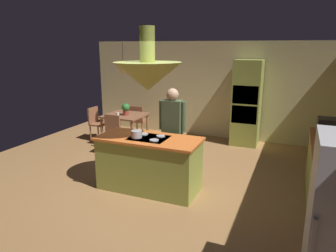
# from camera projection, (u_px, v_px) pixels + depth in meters

# --- Properties ---
(ground) EXTENTS (8.16, 8.16, 0.00)m
(ground) POSITION_uv_depth(u_px,v_px,m) (154.00, 184.00, 5.67)
(ground) COLOR #9E7042
(wall_back) EXTENTS (6.80, 0.10, 2.55)m
(wall_back) POSITION_uv_depth(u_px,v_px,m) (208.00, 90.00, 8.43)
(wall_back) COLOR beige
(wall_back) RESTS_ON ground
(kitchen_island) EXTENTS (1.76, 0.81, 0.95)m
(kitchen_island) POSITION_uv_depth(u_px,v_px,m) (149.00, 163.00, 5.37)
(kitchen_island) COLOR #939E42
(kitchen_island) RESTS_ON ground
(counter_run_right) EXTENTS (0.73, 2.06, 0.93)m
(counter_run_right) POSITION_uv_depth(u_px,v_px,m) (330.00, 171.00, 5.02)
(counter_run_right) COLOR #939E42
(counter_run_right) RESTS_ON ground
(oven_tower) EXTENTS (0.66, 0.62, 2.11)m
(oven_tower) POSITION_uv_depth(u_px,v_px,m) (247.00, 103.00, 7.71)
(oven_tower) COLOR #939E42
(oven_tower) RESTS_ON ground
(dining_table) EXTENTS (0.97, 0.93, 0.76)m
(dining_table) POSITION_uv_depth(u_px,v_px,m) (125.00, 119.00, 7.84)
(dining_table) COLOR brown
(dining_table) RESTS_ON ground
(person_at_island) EXTENTS (0.53, 0.23, 1.69)m
(person_at_island) POSITION_uv_depth(u_px,v_px,m) (172.00, 127.00, 5.79)
(person_at_island) COLOR tan
(person_at_island) RESTS_ON ground
(range_hood) EXTENTS (1.10, 1.10, 1.00)m
(range_hood) POSITION_uv_depth(u_px,v_px,m) (148.00, 75.00, 5.00)
(range_hood) COLOR #939E42
(pendant_light_over_table) EXTENTS (0.32, 0.32, 0.82)m
(pendant_light_over_table) POSITION_uv_depth(u_px,v_px,m) (123.00, 70.00, 7.54)
(pendant_light_over_table) COLOR #E0B266
(chair_facing_island) EXTENTS (0.40, 0.40, 0.87)m
(chair_facing_island) POSITION_uv_depth(u_px,v_px,m) (110.00, 131.00, 7.26)
(chair_facing_island) COLOR brown
(chair_facing_island) RESTS_ON ground
(chair_by_back_wall) EXTENTS (0.40, 0.40, 0.87)m
(chair_by_back_wall) POSITION_uv_depth(u_px,v_px,m) (138.00, 119.00, 8.49)
(chair_by_back_wall) COLOR brown
(chair_by_back_wall) RESTS_ON ground
(chair_at_corner) EXTENTS (0.40, 0.40, 0.87)m
(chair_at_corner) POSITION_uv_depth(u_px,v_px,m) (97.00, 121.00, 8.20)
(chair_at_corner) COLOR brown
(chair_at_corner) RESTS_ON ground
(potted_plant_on_table) EXTENTS (0.20, 0.20, 0.30)m
(potted_plant_on_table) POSITION_uv_depth(u_px,v_px,m) (126.00, 109.00, 7.70)
(potted_plant_on_table) COLOR #99382D
(potted_plant_on_table) RESTS_ON dining_table
(cup_on_table) EXTENTS (0.07, 0.07, 0.09)m
(cup_on_table) POSITION_uv_depth(u_px,v_px,m) (118.00, 114.00, 7.62)
(cup_on_table) COLOR white
(cup_on_table) RESTS_ON dining_table
(canister_sugar) EXTENTS (0.12, 0.12, 0.20)m
(canister_sugar) POSITION_uv_depth(u_px,v_px,m) (336.00, 144.00, 4.60)
(canister_sugar) COLOR #E0B78C
(canister_sugar) RESTS_ON counter_run_right
(microwave_on_counter) EXTENTS (0.46, 0.36, 0.28)m
(microwave_on_counter) POSITION_uv_depth(u_px,v_px,m) (331.00, 127.00, 5.42)
(microwave_on_counter) COLOR #232326
(microwave_on_counter) RESTS_ON counter_run_right
(cooking_pot_on_cooktop) EXTENTS (0.18, 0.18, 0.12)m
(cooking_pot_on_cooktop) POSITION_uv_depth(u_px,v_px,m) (137.00, 134.00, 5.18)
(cooking_pot_on_cooktop) COLOR #B2B2B7
(cooking_pot_on_cooktop) RESTS_ON kitchen_island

